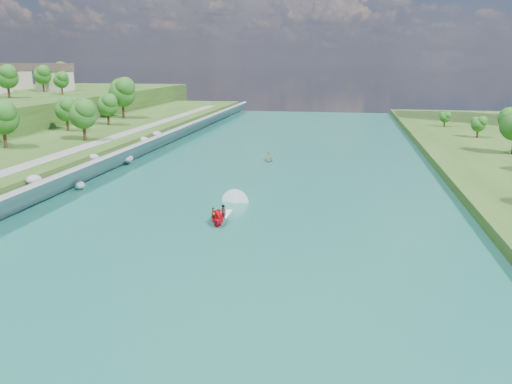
# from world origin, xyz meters

# --- Properties ---
(ground) EXTENTS (260.00, 260.00, 0.00)m
(ground) POSITION_xyz_m (0.00, 0.00, 0.00)
(ground) COLOR #2D5119
(ground) RESTS_ON ground
(river_water) EXTENTS (55.00, 240.00, 0.10)m
(river_water) POSITION_xyz_m (0.00, 20.00, 0.05)
(river_water) COLOR #195F52
(river_water) RESTS_ON ground
(ridge_west) EXTENTS (60.00, 120.00, 9.00)m
(ridge_west) POSITION_xyz_m (-82.50, 95.00, 4.50)
(ridge_west) COLOR #2D5119
(ridge_west) RESTS_ON ground
(riprap_bank) EXTENTS (4.40, 236.00, 4.53)m
(riprap_bank) POSITION_xyz_m (-25.87, 19.74, 1.82)
(riprap_bank) COLOR slate
(riprap_bank) RESTS_ON ground
(riverside_path) EXTENTS (3.00, 200.00, 0.10)m
(riverside_path) POSITION_xyz_m (-32.50, 20.00, 3.55)
(riverside_path) COLOR gray
(riverside_path) RESTS_ON berm_west
(ridge_houses) EXTENTS (29.50, 29.50, 8.40)m
(ridge_houses) POSITION_xyz_m (-88.67, 100.00, 13.31)
(ridge_houses) COLOR beige
(ridge_houses) RESTS_ON ridge_west
(trees_ridge) EXTENTS (19.29, 42.73, 10.30)m
(trees_ridge) POSITION_xyz_m (-75.28, 91.37, 13.74)
(trees_ridge) COLOR #155117
(trees_ridge) RESTS_ON ridge_west
(motorboat) EXTENTS (3.60, 18.75, 2.11)m
(motorboat) POSITION_xyz_m (-1.59, 10.26, 0.72)
(motorboat) COLOR red
(motorboat) RESTS_ON river_water
(raft) EXTENTS (2.72, 3.53, 1.60)m
(raft) POSITION_xyz_m (-1.68, 46.04, 0.48)
(raft) COLOR gray
(raft) RESTS_ON river_water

